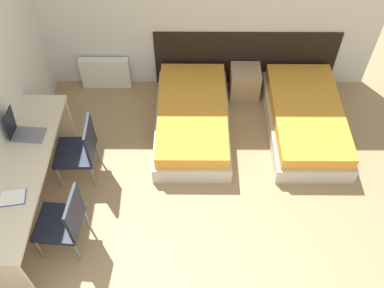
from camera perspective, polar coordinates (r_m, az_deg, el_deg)
The scene contains 11 objects.
wall_back at distance 5.87m, azimuth 0.10°, elevation 18.34°, with size 5.18×0.05×2.70m.
headboard_panel at distance 6.40m, azimuth 7.11°, elevation 11.21°, with size 2.63×0.03×0.92m.
bed_near_window at distance 5.82m, azimuth -0.01°, elevation 3.43°, with size 0.99×1.85×0.42m.
bed_near_door at distance 6.02m, azimuth 14.87°, elevation 3.25°, with size 0.99×1.85×0.42m.
nightstand at distance 6.38m, azimuth 7.05°, elevation 8.28°, with size 0.43×0.39×0.44m.
radiator at distance 6.56m, azimuth -11.46°, elevation 9.27°, with size 0.72×0.12×0.50m.
desk at distance 5.06m, azimuth -21.24°, elevation -3.97°, with size 0.53×2.23×0.77m.
chair_near_laptop at distance 5.28m, azimuth -14.71°, elevation -0.64°, with size 0.48×0.48×0.90m.
chair_near_notebook at distance 4.75m, azimuth -16.70°, elevation -9.74°, with size 0.51×0.51×0.90m.
laptop at distance 5.18m, azimuth -21.69°, elevation 1.65°, with size 0.37×0.25×0.37m.
open_notebook at distance 4.72m, azimuth -22.83°, elevation -6.61°, with size 0.29×0.23×0.02m.
Camera 1 is at (0.02, -1.15, 4.45)m, focal length 40.00 mm.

